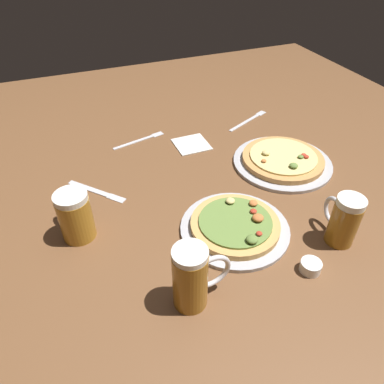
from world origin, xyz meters
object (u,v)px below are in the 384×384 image
at_px(beer_mug_dark, 192,277).
at_px(fork_left, 140,140).
at_px(ramekin_sauce, 311,267).
at_px(napkin_folded, 191,144).
at_px(beer_mug_amber, 75,215).
at_px(fork_spare, 249,120).
at_px(knife_right, 97,191).
at_px(beer_mug_pale, 344,220).
at_px(pizza_plate_near, 235,226).
at_px(pizza_plate_far, 283,160).

xyz_separation_m(beer_mug_dark, fork_left, (0.08, 0.74, -0.08)).
xyz_separation_m(ramekin_sauce, napkin_folded, (-0.05, 0.66, -0.01)).
relative_size(beer_mug_amber, fork_spare, 0.64).
bearing_deg(beer_mug_dark, ramekin_sauce, -5.52).
xyz_separation_m(napkin_folded, knife_right, (-0.38, -0.15, -0.00)).
distance_m(beer_mug_pale, knife_right, 0.73).
distance_m(beer_mug_pale, fork_spare, 0.70).
bearing_deg(beer_mug_amber, fork_spare, 28.59).
height_order(fork_left, knife_right, same).
relative_size(beer_mug_dark, ramekin_sauce, 3.24).
distance_m(fork_left, fork_spare, 0.47).
distance_m(beer_mug_amber, beer_mug_pale, 0.70).
distance_m(beer_mug_dark, fork_left, 0.74).
relative_size(napkin_folded, fork_spare, 0.56).
bearing_deg(beer_mug_pale, beer_mug_amber, 156.65).
height_order(pizza_plate_near, napkin_folded, pizza_plate_near).
bearing_deg(fork_spare, napkin_folded, -163.08).
relative_size(pizza_plate_near, knife_right, 1.74).
bearing_deg(beer_mug_amber, ramekin_sauce, -33.65).
height_order(beer_mug_amber, beer_mug_pale, beer_mug_pale).
bearing_deg(pizza_plate_far, beer_mug_dark, -141.45).
bearing_deg(pizza_plate_far, fork_left, 140.90).
xyz_separation_m(beer_mug_pale, fork_spare, (0.11, 0.69, -0.07)).
bearing_deg(knife_right, pizza_plate_near, -43.97).
relative_size(beer_mug_pale, ramekin_sauce, 2.81).
bearing_deg(fork_left, pizza_plate_far, -39.10).
relative_size(pizza_plate_near, fork_left, 1.44).
relative_size(beer_mug_amber, knife_right, 0.82).
bearing_deg(pizza_plate_near, ramekin_sauce, -61.22).
relative_size(ramekin_sauce, knife_right, 0.30).
bearing_deg(pizza_plate_far, beer_mug_pale, -99.39).
bearing_deg(napkin_folded, ramekin_sauce, -85.58).
distance_m(beer_mug_pale, napkin_folded, 0.63).
relative_size(beer_mug_amber, fork_left, 0.68).
bearing_deg(fork_spare, pizza_plate_near, -122.17).
xyz_separation_m(beer_mug_amber, knife_right, (0.08, 0.17, -0.07)).
relative_size(pizza_plate_near, beer_mug_dark, 1.80).
xyz_separation_m(napkin_folded, fork_spare, (0.29, 0.09, -0.00)).
xyz_separation_m(pizza_plate_near, beer_mug_dark, (-0.20, -0.17, 0.07)).
bearing_deg(pizza_plate_far, napkin_folded, 136.04).
relative_size(fork_left, fork_spare, 0.95).
bearing_deg(beer_mug_amber, napkin_folded, 34.93).
xyz_separation_m(pizza_plate_far, napkin_folded, (-0.25, 0.24, -0.01)).
relative_size(beer_mug_dark, knife_right, 0.96).
bearing_deg(ramekin_sauce, fork_spare, 72.14).
bearing_deg(napkin_folded, pizza_plate_near, -96.87).
distance_m(pizza_plate_near, knife_right, 0.46).
distance_m(pizza_plate_far, beer_mug_dark, 0.64).
height_order(beer_mug_dark, knife_right, beer_mug_dark).
bearing_deg(beer_mug_pale, fork_spare, 81.12).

